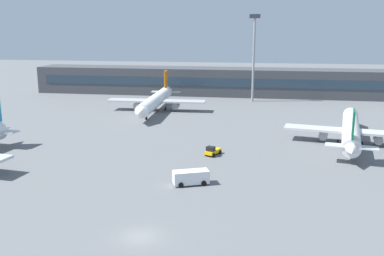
# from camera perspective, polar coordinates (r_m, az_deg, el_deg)

# --- Properties ---
(ground_plane) EXTENTS (400.00, 400.00, 0.00)m
(ground_plane) POSITION_cam_1_polar(r_m,az_deg,el_deg) (85.92, 0.46, -1.97)
(ground_plane) COLOR slate
(terminal_building) EXTENTS (128.74, 12.13, 9.00)m
(terminal_building) POSITION_cam_1_polar(r_m,az_deg,el_deg) (146.80, 4.24, 6.13)
(terminal_building) COLOR #3F4247
(terminal_building) RESTS_ON ground_plane
(airplane_mid) EXTENTS (25.84, 36.66, 9.10)m
(airplane_mid) POSITION_cam_1_polar(r_m,az_deg,el_deg) (91.18, 20.24, -0.11)
(airplane_mid) COLOR silver
(airplane_mid) RESTS_ON ground_plane
(airplane_far) EXTENTS (27.06, 38.89, 9.61)m
(airplane_far) POSITION_cam_1_polar(r_m,az_deg,el_deg) (117.96, -4.84, 3.61)
(airplane_far) COLOR white
(airplane_far) RESTS_ON ground_plane
(baggage_tug_yellow) EXTENTS (2.86, 3.90, 1.75)m
(baggage_tug_yellow) POSITION_cam_1_polar(r_m,az_deg,el_deg) (77.62, 2.72, -3.03)
(baggage_tug_yellow) COLOR #F2B20C
(baggage_tug_yellow) RESTS_ON ground_plane
(service_van_white) EXTENTS (5.57, 3.81, 2.08)m
(service_van_white) POSITION_cam_1_polar(r_m,az_deg,el_deg) (63.38, -0.17, -6.50)
(service_van_white) COLOR white
(service_van_white) RESTS_ON ground_plane
(floodlight_tower_west) EXTENTS (3.20, 0.80, 26.23)m
(floodlight_tower_west) POSITION_cam_1_polar(r_m,az_deg,el_deg) (133.82, 8.17, 9.93)
(floodlight_tower_west) COLOR gray
(floodlight_tower_west) RESTS_ON ground_plane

